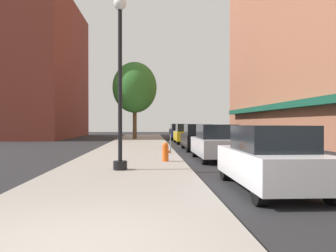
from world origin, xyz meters
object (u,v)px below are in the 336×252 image
object	(u,v)px
lamppost	(120,80)
car_yellow	(186,134)
car_blue	(179,132)
tree_near	(135,88)
car_black	(198,138)
car_silver	(216,143)
car_white	(270,159)
fire_hydrant	(165,152)
parking_meter_near	(170,138)

from	to	relation	value
lamppost	car_yellow	distance (m)	17.69
car_yellow	car_blue	size ratio (longest dim) A/B	1.00
tree_near	car_black	world-z (taller)	tree_near
car_silver	car_white	bearing A→B (deg)	-90.54
lamppost	fire_hydrant	size ratio (longest dim) A/B	7.47
lamppost	car_blue	world-z (taller)	lamppost
car_silver	car_blue	bearing A→B (deg)	89.46
car_white	car_blue	bearing A→B (deg)	90.88
lamppost	tree_near	world-z (taller)	tree_near
car_white	car_black	distance (m)	12.98
car_silver	parking_meter_near	bearing A→B (deg)	127.72
tree_near	car_yellow	size ratio (longest dim) A/B	1.81
car_white	car_blue	world-z (taller)	same
fire_hydrant	car_blue	world-z (taller)	car_blue
parking_meter_near	tree_near	bearing A→B (deg)	98.99
parking_meter_near	car_blue	size ratio (longest dim) A/B	0.30
tree_near	car_yellow	bearing A→B (deg)	-51.56
tree_near	car_yellow	distance (m)	8.60
tree_near	car_white	bearing A→B (deg)	-80.07
car_blue	car_white	bearing A→B (deg)	-92.28
car_white	car_silver	world-z (taller)	same
parking_meter_near	car_white	xyz separation A→B (m)	(1.95, -9.54, -0.14)
car_white	car_black	world-z (taller)	same
car_black	car_blue	bearing A→B (deg)	91.41
lamppost	car_silver	world-z (taller)	lamppost
car_blue	car_black	bearing A→B (deg)	-92.28
parking_meter_near	car_yellow	world-z (taller)	car_yellow
car_black	car_yellow	world-z (taller)	same
parking_meter_near	car_white	size ratio (longest dim) A/B	0.30
car_black	car_blue	distance (m)	14.20
car_yellow	car_blue	bearing A→B (deg)	88.99
car_silver	car_black	world-z (taller)	same
fire_hydrant	car_white	bearing A→B (deg)	-67.22
car_black	car_yellow	xyz separation A→B (m)	(0.00, 7.29, 0.00)
fire_hydrant	car_black	distance (m)	7.67
tree_near	car_silver	world-z (taller)	tree_near
car_blue	parking_meter_near	bearing A→B (deg)	-98.58
car_black	tree_near	bearing A→B (deg)	110.69
fire_hydrant	car_white	distance (m)	6.19
fire_hydrant	car_black	bearing A→B (deg)	71.79
tree_near	car_yellow	world-z (taller)	tree_near
parking_meter_near	tree_near	world-z (taller)	tree_near
car_white	parking_meter_near	bearing A→B (deg)	102.44
parking_meter_near	car_yellow	size ratio (longest dim) A/B	0.30
tree_near	car_blue	world-z (taller)	tree_near
fire_hydrant	parking_meter_near	size ratio (longest dim) A/B	0.60
car_yellow	fire_hydrant	bearing A→B (deg)	-100.35
car_black	car_yellow	bearing A→B (deg)	91.41
car_yellow	lamppost	bearing A→B (deg)	-104.43
car_yellow	car_silver	bearing A→B (deg)	-91.01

